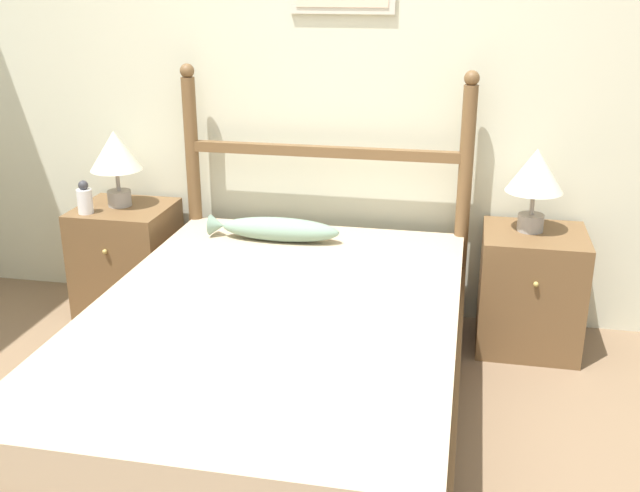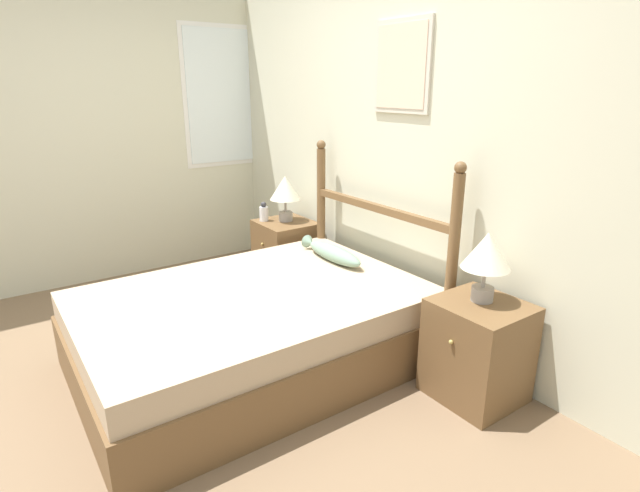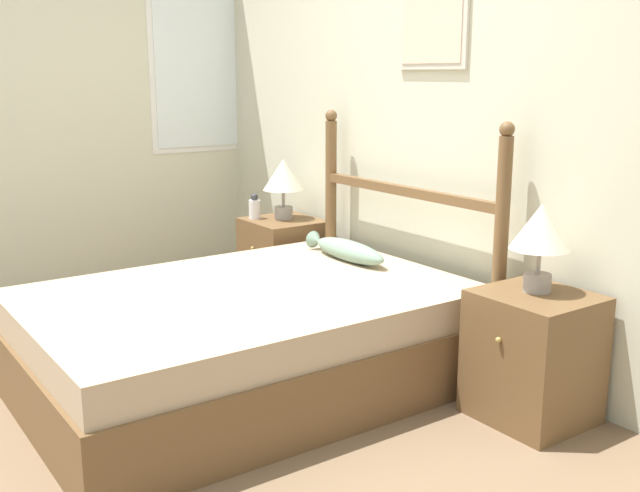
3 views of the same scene
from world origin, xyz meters
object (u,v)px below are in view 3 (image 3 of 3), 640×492
at_px(nightstand_right, 533,356).
at_px(table_lamp_left, 283,178).
at_px(table_lamp_right, 541,231).
at_px(fish_pillow, 347,250).
at_px(bed, 247,338).
at_px(bottle, 255,208).
at_px(nightstand_left, 284,262).

bearing_deg(nightstand_right, table_lamp_left, 179.48).
bearing_deg(table_lamp_right, nightstand_right, -44.96).
bearing_deg(nightstand_right, fish_pillow, -174.54).
bearing_deg(fish_pillow, bed, -75.99).
bearing_deg(table_lamp_left, bed, -39.98).
distance_m(table_lamp_left, fish_pillow, 0.90).
bearing_deg(nightstand_right, bottle, -176.45).
bearing_deg(bottle, table_lamp_right, 4.31).
bearing_deg(fish_pillow, nightstand_right, 5.46).
relative_size(bed, nightstand_right, 3.61).
xyz_separation_m(table_lamp_right, bottle, (-2.12, -0.16, -0.19)).
xyz_separation_m(nightstand_left, table_lamp_left, (-0.02, 0.02, 0.55)).
distance_m(bed, fish_pillow, 0.81).
height_order(table_lamp_left, table_lamp_right, same).
relative_size(table_lamp_left, table_lamp_right, 1.00).
xyz_separation_m(bed, table_lamp_left, (-1.03, 0.86, 0.59)).
xyz_separation_m(bed, fish_pillow, (-0.18, 0.73, 0.30)).
distance_m(bed, nightstand_left, 1.31).
bearing_deg(table_lamp_left, fish_pillow, -8.86).
relative_size(nightstand_right, table_lamp_right, 1.48).
bearing_deg(bed, nightstand_right, 40.02).
xyz_separation_m(bed, bottle, (-1.14, 0.71, 0.40)).
bearing_deg(bed, table_lamp_right, 41.65).
height_order(table_lamp_left, bottle, table_lamp_left).
height_order(bed, table_lamp_left, table_lamp_left).
distance_m(nightstand_left, table_lamp_left, 0.55).
relative_size(nightstand_left, table_lamp_right, 1.48).
distance_m(bed, table_lamp_left, 1.47).
distance_m(nightstand_right, bottle, 2.18).
bearing_deg(bed, fish_pillow, 104.01).
relative_size(nightstand_left, fish_pillow, 0.90).
distance_m(table_lamp_right, fish_pillow, 1.21).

